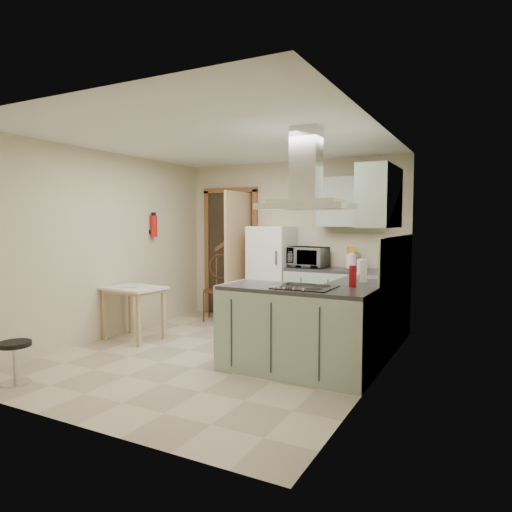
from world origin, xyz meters
The scene contains 28 objects.
floor centered at (0.00, 0.00, 0.00)m, with size 4.20×4.20×0.00m, color #C2B297.
ceiling centered at (0.00, 0.00, 2.50)m, with size 4.20×4.20×0.00m, color silver.
back_wall centered at (0.00, 2.10, 1.25)m, with size 3.60×3.60×0.00m, color beige.
left_wall centered at (-1.80, 0.00, 1.25)m, with size 4.20×4.20×0.00m, color beige.
right_wall centered at (1.80, 0.00, 1.25)m, with size 4.20×4.20×0.00m, color beige.
doorway centered at (-1.10, 2.07, 1.05)m, with size 1.10×0.12×2.10m, color brown.
fridge centered at (-0.20, 1.80, 0.75)m, with size 0.60×0.60×1.50m, color white.
counter_back centered at (0.66, 1.80, 0.45)m, with size 1.08×0.60×0.90m, color #9EB2A0.
counter_right centered at (1.50, 1.12, 0.45)m, with size 0.60×1.95×0.90m, color #9EB2A0.
splashback centered at (0.96, 2.09, 1.15)m, with size 1.68×0.02×0.50m, color beige.
wall_cabinet_back centered at (0.95, 1.93, 1.85)m, with size 0.85×0.35×0.70m, color #9EB2A0.
wall_cabinet_right centered at (1.62, 0.85, 1.85)m, with size 0.35×0.90×0.70m, color #9EB2A0.
peninsula centered at (1.02, -0.18, 0.45)m, with size 1.55×0.65×0.90m, color #9EB2A0.
hob centered at (1.12, -0.18, 0.91)m, with size 0.58×0.50×0.01m, color black.
extractor_hood centered at (1.12, -0.18, 1.72)m, with size 0.90×0.55×0.10m, color silver.
sink centered at (1.50, 0.95, 0.91)m, with size 0.45×0.40×0.01m, color silver.
fire_extinguisher centered at (-1.74, 0.90, 1.50)m, with size 0.10×0.10×0.32m, color #B2140F.
drop_leaf_table centered at (-1.40, 0.08, 0.35)m, with size 0.75×0.57×0.71m, color #DAAE86.
bentwood_chair centered at (-1.08, 1.60, 0.48)m, with size 0.42×0.42×0.95m, color #50251A.
stool centered at (-1.27, -1.72, 0.21)m, with size 0.31×0.31×0.41m, color black.
microwave centered at (0.39, 1.81, 1.05)m, with size 0.54×0.37×0.30m, color black.
kettle centered at (1.05, 1.78, 1.02)m, with size 0.16×0.16×0.24m, color silver.
cereal_box centered at (0.99, 1.93, 1.05)m, with size 0.08×0.21×0.31m, color orange.
soap_bottle centered at (1.62, 1.22, 1.00)m, with size 0.09×0.09×0.19m, color silver.
paper_towel centered at (1.54, 0.46, 1.03)m, with size 0.10×0.10×0.27m, color white.
cup centered at (1.48, 0.45, 0.95)m, with size 0.13×0.13×0.10m, color silver.
red_bottle centered at (1.54, 0.10, 1.01)m, with size 0.08×0.08×0.22m, color #AD0E17.
book centered at (-1.53, 0.01, 0.76)m, with size 0.18×0.25×0.11m, color #AA383D.
Camera 1 is at (2.81, -4.47, 1.56)m, focal length 32.00 mm.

